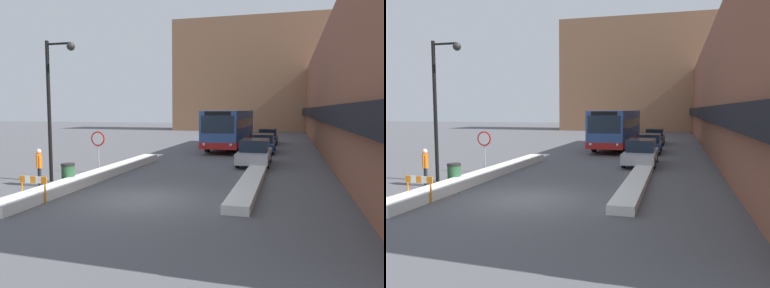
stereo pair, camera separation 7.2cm
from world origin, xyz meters
TOP-DOWN VIEW (x-y plane):
  - ground_plane at (0.00, 0.00)m, footprint 160.00×160.00m
  - building_row_right at (9.97, 24.00)m, footprint 5.50×60.00m
  - building_backdrop_far at (0.00, 48.81)m, footprint 26.00×8.00m
  - snow_bank_left at (-3.60, 3.50)m, footprint 0.90×13.69m
  - snow_bank_right at (3.60, 5.32)m, footprint 0.90×13.19m
  - city_bus at (0.26, 19.66)m, footprint 2.73×12.53m
  - parked_car_front at (3.20, 9.89)m, footprint 1.87×4.47m
  - parked_car_middle at (3.20, 16.83)m, footprint 1.89×4.53m
  - parked_car_back at (3.20, 24.31)m, footprint 1.84×4.68m
  - stop_sign at (-4.44, 4.94)m, footprint 0.76×0.08m
  - street_lamp at (-5.09, 2.23)m, footprint 1.46×0.36m
  - pedestrian at (-5.26, 1.25)m, footprint 0.44×0.45m
  - trash_bin at (-4.15, 1.70)m, footprint 0.59×0.59m
  - construction_barricade at (-3.57, -1.35)m, footprint 1.10×0.06m

SIDE VIEW (x-z plane):
  - ground_plane at x=0.00m, z-range 0.00..0.00m
  - snow_bank_right at x=3.60m, z-range 0.00..0.32m
  - snow_bank_left at x=-3.60m, z-range 0.00..0.38m
  - trash_bin at x=-4.15m, z-range 0.00..0.95m
  - construction_barricade at x=-3.57m, z-range 0.20..1.14m
  - parked_car_middle at x=3.20m, z-range 0.01..1.43m
  - parked_car_back at x=3.20m, z-range 0.00..1.47m
  - parked_car_front at x=3.20m, z-range -0.01..1.53m
  - pedestrian at x=-5.26m, z-range 0.16..1.78m
  - stop_sign at x=-4.44m, z-range 0.48..2.65m
  - city_bus at x=0.26m, z-range 0.15..3.37m
  - street_lamp at x=-5.09m, z-range 0.76..7.11m
  - building_row_right at x=9.97m, z-range -0.02..9.23m
  - building_backdrop_far at x=0.00m, z-range 0.00..17.44m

